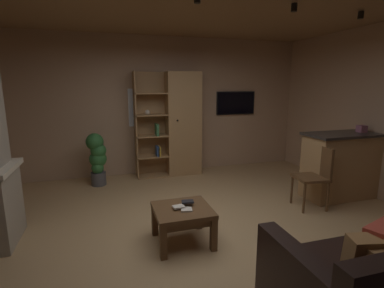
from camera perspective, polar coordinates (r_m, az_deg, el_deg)
The scene contains 15 objects.
floor at distance 3.70m, azimuth 1.90°, elevation -17.55°, with size 6.14×5.47×0.02m, color tan.
wall_back at distance 5.93m, azimuth -6.74°, elevation 7.43°, with size 6.26×0.06×2.74m, color tan.
window_pane_back at distance 5.85m, azimuth -9.81°, elevation 7.16°, with size 0.55×0.01×0.74m, color white.
bookshelf_cabinet at distance 5.78m, azimuth -2.59°, elevation 3.85°, with size 1.30×0.41×2.05m.
kitchen_bar_counter at distance 5.26m, azimuth 28.12°, elevation -3.67°, with size 1.38×0.59×1.05m.
tissue_box at distance 5.33m, azimuth 30.66°, elevation 2.62°, with size 0.12×0.12×0.11m, color #995972.
coffee_table at distance 3.38m, azimuth -1.87°, elevation -13.93°, with size 0.64×0.60×0.42m.
table_book_0 at distance 3.28m, azimuth -1.10°, elevation -12.89°, with size 0.12×0.11×0.02m, color beige.
table_book_1 at distance 3.31m, azimuth -2.70°, elevation -12.33°, with size 0.13×0.09×0.02m, color beige.
table_book_2 at distance 3.39m, azimuth -0.86°, elevation -11.38°, with size 0.14×0.09×0.02m, color black.
dining_chair at distance 4.60m, azimuth 23.41°, elevation -5.30°, with size 0.48×0.48×0.92m.
potted_floor_plant at distance 5.44m, azimuth -18.32°, elevation -2.41°, with size 0.34×0.32×0.96m.
wall_mounted_tv at distance 6.39m, azimuth 8.66°, elevation 8.06°, with size 0.88×0.06×0.49m.
track_light_spot_3 at distance 3.83m, azimuth 19.64°, elevation 24.19°, with size 0.07×0.07×0.09m, color black.
track_light_spot_4 at distance 4.54m, azimuth 30.51°, elevation 21.20°, with size 0.07×0.07×0.09m, color black.
Camera 1 is at (-1.05, -3.05, 1.79)m, focal length 26.84 mm.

